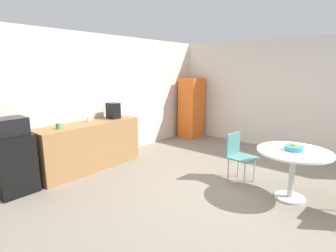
{
  "coord_description": "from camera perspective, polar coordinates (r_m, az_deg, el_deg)",
  "views": [
    {
      "loc": [
        -3.56,
        -1.7,
        1.92
      ],
      "look_at": [
        -0.15,
        1.16,
        0.95
      ],
      "focal_mm": 28.47,
      "sensor_mm": 36.0,
      "label": 1
    }
  ],
  "objects": [
    {
      "name": "ground_plane",
      "position": [
        4.39,
        13.33,
        -14.02
      ],
      "size": [
        6.0,
        6.0,
        0.0
      ],
      "primitive_type": "plane",
      "color": "gray"
    },
    {
      "name": "wall_back",
      "position": [
        5.93,
        -12.94,
        5.98
      ],
      "size": [
        6.0,
        0.1,
        2.6
      ],
      "primitive_type": "cube",
      "color": "silver",
      "rests_on": "ground_plane"
    },
    {
      "name": "wall_side_right",
      "position": [
        6.8,
        25.43,
        5.89
      ],
      "size": [
        0.1,
        6.0,
        2.6
      ],
      "primitive_type": "cube",
      "color": "silver",
      "rests_on": "ground_plane"
    },
    {
      "name": "counter_block",
      "position": [
        5.39,
        -16.5,
        -4.06
      ],
      "size": [
        2.03,
        0.6,
        0.9
      ],
      "primitive_type": "cube",
      "color": "#9E7042",
      "rests_on": "ground_plane"
    },
    {
      "name": "mini_fridge",
      "position": [
        4.81,
        -30.22,
        -7.04
      ],
      "size": [
        0.54,
        0.54,
        0.93
      ],
      "primitive_type": "cube",
      "color": "black",
      "rests_on": "ground_plane"
    },
    {
      "name": "microwave",
      "position": [
        4.66,
        -31.01,
        -0.11
      ],
      "size": [
        0.48,
        0.38,
        0.26
      ],
      "primitive_type": "cube",
      "color": "black",
      "rests_on": "mini_fridge"
    },
    {
      "name": "locker_cabinet",
      "position": [
        7.52,
        5.06,
        3.88
      ],
      "size": [
        0.6,
        0.5,
        1.65
      ],
      "primitive_type": "cube",
      "color": "orange",
      "rests_on": "ground_plane"
    },
    {
      "name": "round_table",
      "position": [
        4.32,
        25.26,
        -6.69
      ],
      "size": [
        1.04,
        1.04,
        0.75
      ],
      "color": "silver",
      "rests_on": "ground_plane"
    },
    {
      "name": "chair_teal",
      "position": [
        4.74,
        14.6,
        -5.27
      ],
      "size": [
        0.47,
        0.47,
        0.83
      ],
      "color": "silver",
      "rests_on": "ground_plane"
    },
    {
      "name": "fruit_bowl",
      "position": [
        4.27,
        25.35,
        -4.22
      ],
      "size": [
        0.26,
        0.26,
        0.11
      ],
      "color": "teal",
      "rests_on": "round_table"
    },
    {
      "name": "mug_white",
      "position": [
        5.4,
        -16.59,
        1.42
      ],
      "size": [
        0.13,
        0.08,
        0.09
      ],
      "color": "white",
      "rests_on": "counter_block"
    },
    {
      "name": "mug_green",
      "position": [
        4.93,
        -22.42,
        -0.01
      ],
      "size": [
        0.13,
        0.08,
        0.09
      ],
      "color": "#338C59",
      "rests_on": "counter_block"
    },
    {
      "name": "coffee_maker",
      "position": [
        5.61,
        -11.63,
        3.23
      ],
      "size": [
        0.2,
        0.24,
        0.32
      ],
      "primitive_type": "cube",
      "color": "black",
      "rests_on": "counter_block"
    }
  ]
}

